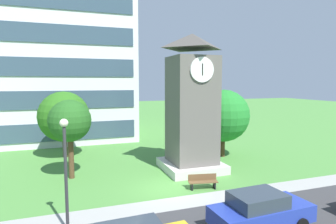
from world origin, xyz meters
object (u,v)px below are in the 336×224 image
park_bench (203,181)px  tree_by_building (223,116)px  tree_near_tower (70,121)px  tree_streetside (64,117)px  parked_car_blue (260,210)px  street_lamp (65,161)px  clock_tower (192,111)px

park_bench → tree_by_building: 8.80m
park_bench → tree_near_tower: (-7.59, 4.77, 3.46)m
tree_streetside → tree_by_building: (13.12, -4.43, 0.06)m
park_bench → parked_car_blue: size_ratio=0.40×
street_lamp → tree_by_building: (13.00, 9.06, 0.46)m
parked_car_blue → tree_streetside: bearing=117.0°
tree_by_building → parked_car_blue: 12.99m
tree_streetside → parked_car_blue: (8.23, -16.14, -2.71)m
clock_tower → tree_by_building: bearing=32.0°
tree_by_building → clock_tower: bearing=-148.0°
tree_near_tower → tree_streetside: bearing=94.0°
clock_tower → parked_car_blue: bearing=-94.5°
street_lamp → tree_near_tower: 7.44m
clock_tower → tree_near_tower: (-8.53, 0.95, -0.54)m
park_bench → tree_near_tower: bearing=147.8°
street_lamp → tree_near_tower: (0.30, 7.40, 0.75)m
clock_tower → parked_car_blue: (-0.72, -9.11, -3.60)m
clock_tower → street_lamp: size_ratio=2.00×
parked_car_blue → tree_by_building: bearing=67.4°
tree_streetside → park_bench: bearing=-53.6°
park_bench → tree_near_tower: size_ratio=0.35×
clock_tower → park_bench: clock_tower is taller
park_bench → street_lamp: size_ratio=0.37×
tree_by_building → parked_car_blue: size_ratio=1.26×
tree_by_building → tree_near_tower: bearing=-172.6°
park_bench → clock_tower: bearing=76.2°
clock_tower → street_lamp: 11.01m
tree_near_tower → tree_streetside: (-0.43, 6.08, -0.35)m
clock_tower → street_lamp: clock_tower is taller
park_bench → tree_near_tower: tree_near_tower is taller
tree_near_tower → parked_car_blue: 13.10m
parked_car_blue → tree_near_tower: bearing=127.8°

